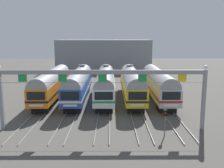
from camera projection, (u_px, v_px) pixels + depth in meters
The scene contains 10 objects.
ground_plane at pixel (105, 100), 42.03m from camera, with size 160.00×160.00×0.00m, color #4C4944.
track_bed at pixel (107, 81), 58.75m from camera, with size 18.25×70.00×0.15m.
commuter_train_orange at pixel (52, 83), 41.50m from camera, with size 2.88×18.06×4.77m.
commuter_train_blue at pixel (79, 83), 41.53m from camera, with size 2.88×18.06×5.05m.
commuter_train_white at pixel (105, 83), 41.55m from camera, with size 2.88×18.06×5.05m.
commuter_train_yellow at pixel (132, 83), 41.57m from camera, with size 2.88×18.06×5.05m.
commuter_train_stainless at pixel (158, 83), 41.59m from camera, with size 2.88×18.06×4.77m.
catenary_gantry at pixel (103, 82), 27.81m from camera, with size 21.99×0.44×6.97m.
yard_signal_mast at pixel (165, 118), 26.36m from camera, with size 0.28×0.35×2.80m.
maintenance_building at pixel (104, 55), 78.67m from camera, with size 27.20×10.00×8.95m, color gray.
Camera 1 is at (0.85, -40.92, 9.92)m, focal length 42.50 mm.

